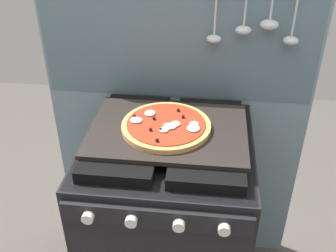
% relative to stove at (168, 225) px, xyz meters
% --- Properties ---
extents(kitchen_backsplash, '(1.10, 0.09, 1.55)m').
position_rel_stove_xyz_m(kitchen_backsplash, '(0.00, 0.34, 0.34)').
color(kitchen_backsplash, '#7A939E').
rests_on(kitchen_backsplash, ground_plane).
extents(stove, '(0.60, 0.64, 0.90)m').
position_rel_stove_xyz_m(stove, '(0.00, 0.00, 0.00)').
color(stove, black).
rests_on(stove, ground_plane).
extents(baking_tray, '(0.54, 0.38, 0.02)m').
position_rel_stove_xyz_m(baking_tray, '(0.00, 0.00, 0.46)').
color(baking_tray, black).
rests_on(baking_tray, stove).
extents(pizza_left, '(0.31, 0.31, 0.03)m').
position_rel_stove_xyz_m(pizza_left, '(-0.01, 0.01, 0.48)').
color(pizza_left, tan).
rests_on(pizza_left, baking_tray).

